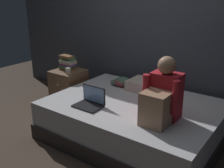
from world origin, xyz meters
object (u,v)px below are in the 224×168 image
nightstand (69,89)px  mug (68,71)px  laptop (90,101)px  bed (133,120)px  clothes_pile (122,82)px  pillow (150,86)px  person_sitting (162,97)px  book_stack (67,63)px

nightstand → mug: 0.38m
laptop → bed: bearing=47.8°
nightstand → clothes_pile: (0.87, 0.18, 0.23)m
nightstand → pillow: bearing=10.5°
laptop → clothes_pile: bearing=96.5°
bed → laptop: bearing=-132.2°
nightstand → pillow: pillow is taller
bed → person_sitting: 0.71m
bed → book_stack: book_stack is taller
nightstand → clothes_pile: size_ratio=1.78×
laptop → book_stack: size_ratio=1.37×
laptop → clothes_pile: 0.79m
nightstand → bed: bearing=-9.4°
nightstand → mug: (0.13, -0.12, 0.34)m
pillow → book_stack: book_stack is taller
pillow → mug: mug is taller
person_sitting → pillow: person_sitting is taller
nightstand → clothes_pile: bearing=11.9°
laptop → pillow: size_ratio=0.57×
laptop → clothes_pile: size_ratio=0.97×
nightstand → pillow: 1.31m
nightstand → mug: mug is taller
book_stack → clothes_pile: 0.92m
person_sitting → nightstand: bearing=165.9°
book_stack → person_sitting: bearing=-14.7°
laptop → pillow: (0.31, 0.83, 0.01)m
book_stack → nightstand: bearing=-43.2°
book_stack → clothes_pile: book_stack is taller
bed → laptop: (-0.35, -0.38, 0.29)m
person_sitting → mug: 1.67m
bed → pillow: size_ratio=3.57×
bed → clothes_pile: size_ratio=6.06×
person_sitting → clothes_pile: person_sitting is taller
nightstand → person_sitting: person_sitting is taller
mug → clothes_pile: 0.80m
mug → clothes_pile: mug is taller
clothes_pile → nightstand: bearing=-168.1°
nightstand → laptop: 1.15m
nightstand → pillow: size_ratio=1.05×
bed → person_sitting: size_ratio=3.05×
bed → person_sitting: person_sitting is taller
book_stack → mug: (0.16, -0.15, -0.06)m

